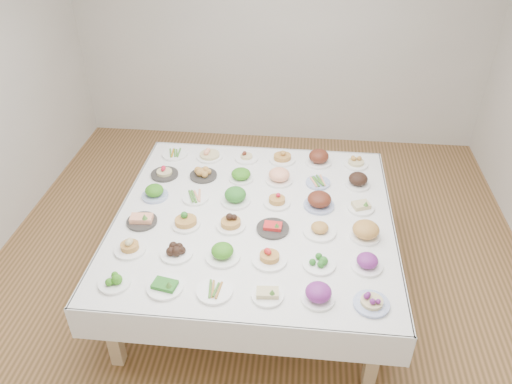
# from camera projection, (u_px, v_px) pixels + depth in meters

# --- Properties ---
(room_envelope) EXTENTS (5.02, 5.02, 2.81)m
(room_envelope) POSITION_uv_depth(u_px,v_px,m) (259.00, 77.00, 3.60)
(room_envelope) COLOR #996A40
(room_envelope) RESTS_ON ground
(display_table) EXTENTS (2.23, 2.23, 0.75)m
(display_table) POSITION_uv_depth(u_px,v_px,m) (254.00, 222.00, 4.06)
(display_table) COLOR white
(display_table) RESTS_ON ground
(dish_0) EXTENTS (0.22, 0.22, 0.10)m
(dish_0) POSITION_uv_depth(u_px,v_px,m) (114.00, 280.00, 3.37)
(dish_0) COLOR white
(dish_0) RESTS_ON display_table
(dish_1) EXTENTS (0.24, 0.24, 0.11)m
(dish_1) POSITION_uv_depth(u_px,v_px,m) (165.00, 284.00, 3.33)
(dish_1) COLOR white
(dish_1) RESTS_ON display_table
(dish_2) EXTENTS (0.24, 0.24, 0.05)m
(dish_2) POSITION_uv_depth(u_px,v_px,m) (215.00, 291.00, 3.32)
(dish_2) COLOR white
(dish_2) RESTS_ON display_table
(dish_3) EXTENTS (0.21, 0.21, 0.09)m
(dish_3) POSITION_uv_depth(u_px,v_px,m) (268.00, 293.00, 3.28)
(dish_3) COLOR white
(dish_3) RESTS_ON display_table
(dish_4) EXTENTS (0.22, 0.22, 0.14)m
(dish_4) POSITION_uv_depth(u_px,v_px,m) (318.00, 292.00, 3.24)
(dish_4) COLOR white
(dish_4) RESTS_ON display_table
(dish_5) EXTENTS (0.23, 0.23, 0.13)m
(dish_5) POSITION_uv_depth(u_px,v_px,m) (372.00, 299.00, 3.20)
(dish_5) COLOR #4C66B2
(dish_5) RESTS_ON display_table
(dish_6) EXTENTS (0.23, 0.23, 0.12)m
(dish_6) POSITION_uv_depth(u_px,v_px,m) (130.00, 245.00, 3.64)
(dish_6) COLOR white
(dish_6) RESTS_ON display_table
(dish_7) EXTENTS (0.24, 0.24, 0.11)m
(dish_7) POSITION_uv_depth(u_px,v_px,m) (176.00, 249.00, 3.61)
(dish_7) COLOR white
(dish_7) RESTS_ON display_table
(dish_8) EXTENTS (0.25, 0.25, 0.14)m
(dish_8) POSITION_uv_depth(u_px,v_px,m) (222.00, 251.00, 3.57)
(dish_8) COLOR white
(dish_8) RESTS_ON display_table
(dish_9) EXTENTS (0.25, 0.25, 0.13)m
(dish_9) POSITION_uv_depth(u_px,v_px,m) (269.00, 255.00, 3.55)
(dish_9) COLOR white
(dish_9) RESTS_ON display_table
(dish_10) EXTENTS (0.23, 0.23, 0.10)m
(dish_10) POSITION_uv_depth(u_px,v_px,m) (319.00, 261.00, 3.52)
(dish_10) COLOR white
(dish_10) RESTS_ON display_table
(dish_11) EXTENTS (0.22, 0.22, 0.11)m
(dish_11) POSITION_uv_depth(u_px,v_px,m) (367.00, 262.00, 3.50)
(dish_11) COLOR white
(dish_11) RESTS_ON display_table
(dish_12) EXTENTS (0.24, 0.24, 0.11)m
(dish_12) POSITION_uv_depth(u_px,v_px,m) (141.00, 218.00, 3.92)
(dish_12) COLOR #2F2C29
(dish_12) RESTS_ON display_table
(dish_13) EXTENTS (0.22, 0.22, 0.13)m
(dish_13) POSITION_uv_depth(u_px,v_px,m) (186.00, 220.00, 3.88)
(dish_13) COLOR white
(dish_13) RESTS_ON display_table
(dish_14) EXTENTS (0.24, 0.24, 0.14)m
(dish_14) POSITION_uv_depth(u_px,v_px,m) (231.00, 220.00, 3.86)
(dish_14) COLOR white
(dish_14) RESTS_ON display_table
(dish_15) EXTENTS (0.25, 0.25, 0.10)m
(dish_15) POSITION_uv_depth(u_px,v_px,m) (273.00, 226.00, 3.85)
(dish_15) COLOR #2F2C29
(dish_15) RESTS_ON display_table
(dish_16) EXTENTS (0.25, 0.25, 0.13)m
(dish_16) POSITION_uv_depth(u_px,v_px,m) (320.00, 227.00, 3.81)
(dish_16) COLOR white
(dish_16) RESTS_ON display_table
(dish_17) EXTENTS (0.24, 0.24, 0.15)m
(dish_17) POSITION_uv_depth(u_px,v_px,m) (366.00, 230.00, 3.76)
(dish_17) COLOR white
(dish_17) RESTS_ON display_table
(dish_18) EXTENTS (0.22, 0.22, 0.13)m
(dish_18) POSITION_uv_depth(u_px,v_px,m) (154.00, 191.00, 4.20)
(dish_18) COLOR #4C66B2
(dish_18) RESTS_ON display_table
(dish_19) EXTENTS (0.23, 0.22, 0.05)m
(dish_19) POSITION_uv_depth(u_px,v_px,m) (195.00, 197.00, 4.20)
(dish_19) COLOR white
(dish_19) RESTS_ON display_table
(dish_20) EXTENTS (0.25, 0.25, 0.16)m
(dish_20) POSITION_uv_depth(u_px,v_px,m) (235.00, 194.00, 4.13)
(dish_20) COLOR white
(dish_20) RESTS_ON display_table
(dish_21) EXTENTS (0.22, 0.22, 0.11)m
(dish_21) POSITION_uv_depth(u_px,v_px,m) (277.00, 200.00, 4.12)
(dish_21) COLOR white
(dish_21) RESTS_ON display_table
(dish_22) EXTENTS (0.26, 0.26, 0.15)m
(dish_22) POSITION_uv_depth(u_px,v_px,m) (319.00, 199.00, 4.08)
(dish_22) COLOR #4C66B2
(dish_22) RESTS_ON display_table
(dish_23) EXTENTS (0.21, 0.21, 0.09)m
(dish_23) POSITION_uv_depth(u_px,v_px,m) (361.00, 205.00, 4.07)
(dish_23) COLOR white
(dish_23) RESTS_ON display_table
(dish_24) EXTENTS (0.24, 0.24, 0.12)m
(dish_24) POSITION_uv_depth(u_px,v_px,m) (164.00, 170.00, 4.48)
(dish_24) COLOR #2F2C29
(dish_24) RESTS_ON display_table
(dish_25) EXTENTS (0.24, 0.24, 0.11)m
(dish_25) POSITION_uv_depth(u_px,v_px,m) (203.00, 172.00, 4.47)
(dish_25) COLOR #2F2C29
(dish_25) RESTS_ON display_table
(dish_26) EXTENTS (0.21, 0.21, 0.12)m
(dish_26) POSITION_uv_depth(u_px,v_px,m) (241.00, 175.00, 4.43)
(dish_26) COLOR white
(dish_26) RESTS_ON display_table
(dish_27) EXTENTS (0.27, 0.27, 0.15)m
(dish_27) POSITION_uv_depth(u_px,v_px,m) (279.00, 174.00, 4.39)
(dish_27) COLOR white
(dish_27) RESTS_ON display_table
(dish_28) EXTENTS (0.21, 0.21, 0.05)m
(dish_28) POSITION_uv_depth(u_px,v_px,m) (318.00, 182.00, 4.39)
(dish_28) COLOR #4C66B2
(dish_28) RESTS_ON display_table
(dish_29) EXTENTS (0.23, 0.23, 0.13)m
(dish_29) POSITION_uv_depth(u_px,v_px,m) (358.00, 180.00, 4.34)
(dish_29) COLOR white
(dish_29) RESTS_ON display_table
(dish_30) EXTENTS (0.24, 0.24, 0.05)m
(dish_30) POSITION_uv_depth(u_px,v_px,m) (175.00, 154.00, 4.79)
(dish_30) COLOR white
(dish_30) RESTS_ON display_table
(dish_31) EXTENTS (0.24, 0.24, 0.14)m
(dish_31) POSITION_uv_depth(u_px,v_px,m) (209.00, 152.00, 4.73)
(dish_31) COLOR white
(dish_31) RESTS_ON display_table
(dish_32) EXTENTS (0.22, 0.22, 0.10)m
(dish_32) POSITION_uv_depth(u_px,v_px,m) (246.00, 155.00, 4.72)
(dish_32) COLOR white
(dish_32) RESTS_ON display_table
(dish_33) EXTENTS (0.24, 0.24, 0.14)m
(dish_33) POSITION_uv_depth(u_px,v_px,m) (282.00, 155.00, 4.68)
(dish_33) COLOR white
(dish_33) RESTS_ON display_table
(dish_34) EXTENTS (0.24, 0.24, 0.15)m
(dish_34) POSITION_uv_depth(u_px,v_px,m) (319.00, 157.00, 4.64)
(dish_34) COLOR white
(dish_34) RESTS_ON display_table
(dish_35) EXTENTS (0.22, 0.22, 0.11)m
(dish_35) POSITION_uv_depth(u_px,v_px,m) (356.00, 161.00, 4.62)
(dish_35) COLOR white
(dish_35) RESTS_ON display_table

